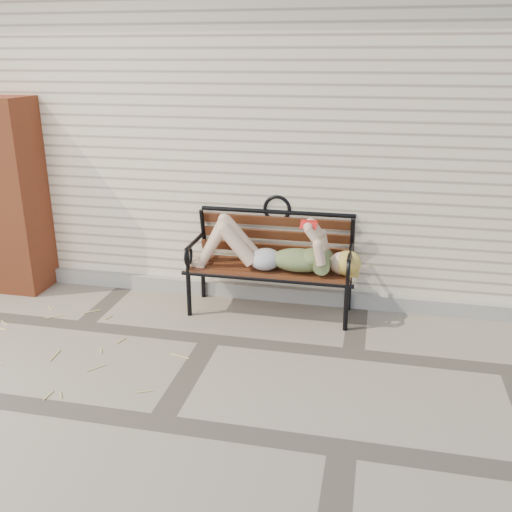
# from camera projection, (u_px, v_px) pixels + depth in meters

# --- Properties ---
(ground) EXTENTS (80.00, 80.00, 0.00)m
(ground) POSITION_uv_depth(u_px,v_px,m) (211.00, 339.00, 5.05)
(ground) COLOR gray
(ground) RESTS_ON ground
(house_wall) EXTENTS (8.00, 4.00, 3.00)m
(house_wall) POSITION_uv_depth(u_px,v_px,m) (274.00, 128.00, 7.32)
(house_wall) COLOR beige
(house_wall) RESTS_ON ground
(foundation_strip) EXTENTS (8.00, 0.10, 0.15)m
(foundation_strip) POSITION_uv_depth(u_px,v_px,m) (237.00, 290.00, 5.92)
(foundation_strip) COLOR gray
(foundation_strip) RESTS_ON ground
(brick_pillar) EXTENTS (0.50, 0.50, 2.00)m
(brick_pillar) POSITION_uv_depth(u_px,v_px,m) (15.00, 197.00, 5.87)
(brick_pillar) COLOR #A04624
(brick_pillar) RESTS_ON ground
(garden_bench) EXTENTS (1.69, 0.67, 1.10)m
(garden_bench) POSITION_uv_depth(u_px,v_px,m) (272.00, 249.00, 5.48)
(garden_bench) COLOR black
(garden_bench) RESTS_ON ground
(reading_woman) EXTENTS (1.60, 0.36, 0.50)m
(reading_woman) POSITION_uv_depth(u_px,v_px,m) (271.00, 250.00, 5.34)
(reading_woman) COLOR #0A3F4A
(reading_woman) RESTS_ON ground
(straw_scatter) EXTENTS (2.86, 1.72, 0.01)m
(straw_scatter) POSITION_uv_depth(u_px,v_px,m) (52.00, 343.00, 4.97)
(straw_scatter) COLOR #E0CE6D
(straw_scatter) RESTS_ON ground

